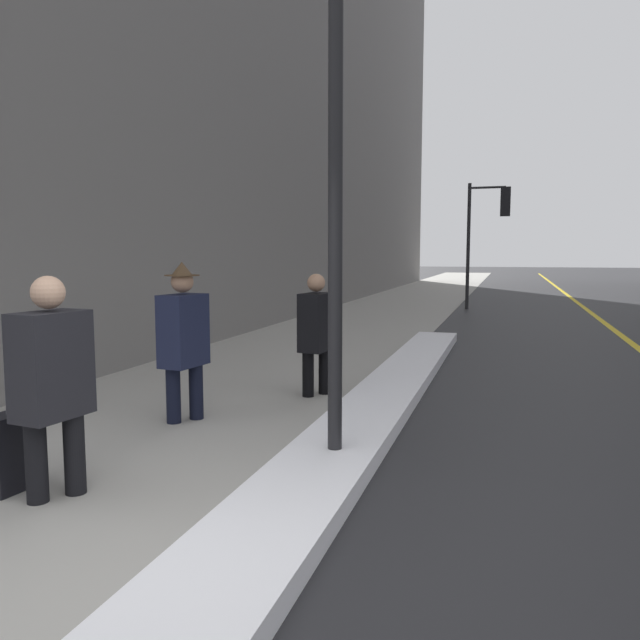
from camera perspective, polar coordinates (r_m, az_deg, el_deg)
name	(u,v)px	position (r m, az deg, el deg)	size (l,w,h in m)	color
ground_plane	(167,606)	(3.60, -13.80, -24.04)	(160.00, 160.00, 0.00)	#232326
sidewalk_slab	(378,315)	(18.12, 5.32, 0.46)	(4.00, 80.00, 0.01)	#9E9B93
road_centre_stripe	(603,322)	(17.91, 24.47, -0.15)	(0.16, 80.00, 0.00)	gold
snow_bank_curb	(388,392)	(7.82, 6.27, -6.60)	(0.77, 10.96, 0.16)	white
building_facade_left	(276,45)	(25.44, -4.05, 23.78)	(6.00, 36.00, 19.00)	slate
lamp_post	(336,67)	(5.32, 1.45, 22.15)	(0.28, 0.28, 5.54)	black
traffic_light_near	(491,218)	(20.57, 15.33, 8.97)	(1.31, 0.32, 3.99)	black
pedestrian_nearside	(52,377)	(4.90, -23.30, -4.82)	(0.38, 0.57, 1.64)	black
pedestrian_in_fedora	(184,335)	(6.73, -12.37, -1.39)	(0.37, 0.56, 1.71)	black
pedestrian_in_glasses	(316,329)	(7.79, -0.35, -0.80)	(0.36, 0.53, 1.54)	black
rolling_suitcase	(10,453)	(5.34, -26.49, -10.82)	(0.26, 0.39, 0.95)	black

